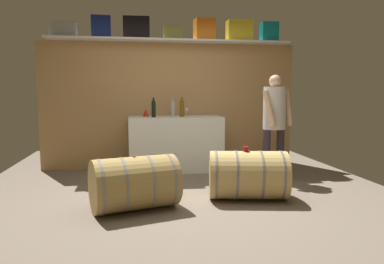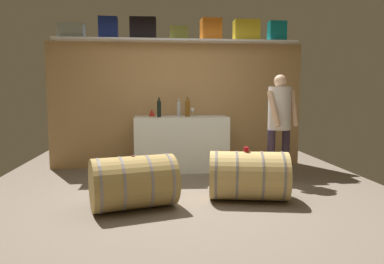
% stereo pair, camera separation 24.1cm
% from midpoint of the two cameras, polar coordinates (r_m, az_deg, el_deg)
% --- Properties ---
extents(ground_plane, '(5.63, 7.45, 0.02)m').
position_cam_midpoint_polar(ground_plane, '(4.97, -2.73, -9.21)').
color(ground_plane, '#706355').
extents(back_wall_panel, '(4.43, 0.10, 2.17)m').
position_cam_midpoint_polar(back_wall_panel, '(6.37, -4.41, 4.19)').
color(back_wall_panel, tan).
rests_on(back_wall_panel, ground).
extents(high_shelf_board, '(4.08, 0.40, 0.03)m').
position_cam_midpoint_polar(high_shelf_board, '(6.28, -4.38, 14.21)').
color(high_shelf_board, silver).
rests_on(high_shelf_board, back_wall_panel).
extents(toolcase_grey, '(0.40, 0.23, 0.24)m').
position_cam_midpoint_polar(toolcase_grey, '(6.39, -20.75, 14.90)').
color(toolcase_grey, gray).
rests_on(toolcase_grey, high_shelf_board).
extents(toolcase_navy, '(0.32, 0.27, 0.35)m').
position_cam_midpoint_polar(toolcase_navy, '(6.31, -15.29, 15.70)').
color(toolcase_navy, navy).
rests_on(toolcase_navy, high_shelf_board).
extents(toolcase_black, '(0.44, 0.28, 0.35)m').
position_cam_midpoint_polar(toolcase_black, '(6.28, -9.89, 15.89)').
color(toolcase_black, black).
rests_on(toolcase_black, high_shelf_board).
extents(toolcase_olive, '(0.31, 0.21, 0.22)m').
position_cam_midpoint_polar(toolcase_olive, '(6.30, -4.24, 15.35)').
color(toolcase_olive, olive).
rests_on(toolcase_olive, high_shelf_board).
extents(toolcase_orange, '(0.35, 0.31, 0.36)m').
position_cam_midpoint_polar(toolcase_orange, '(6.38, 0.83, 15.86)').
color(toolcase_orange, orange).
rests_on(toolcase_orange, high_shelf_board).
extents(toolcase_yellow, '(0.44, 0.27, 0.35)m').
position_cam_midpoint_polar(toolcase_yellow, '(6.51, 6.39, 15.59)').
color(toolcase_yellow, yellow).
rests_on(toolcase_yellow, high_shelf_board).
extents(toolcase_teal, '(0.30, 0.19, 0.34)m').
position_cam_midpoint_polar(toolcase_teal, '(6.68, 11.06, 15.25)').
color(toolcase_teal, '#0F7984').
rests_on(toolcase_teal, high_shelf_board).
extents(work_cabinet, '(1.54, 0.62, 0.92)m').
position_cam_midpoint_polar(work_cabinet, '(6.07, -3.76, -1.85)').
color(work_cabinet, white).
rests_on(work_cabinet, ground).
extents(wine_bottle_amber, '(0.08, 0.08, 0.32)m').
position_cam_midpoint_polar(wine_bottle_amber, '(5.96, -2.76, 3.89)').
color(wine_bottle_amber, brown).
rests_on(wine_bottle_amber, work_cabinet).
extents(wine_bottle_clear, '(0.07, 0.07, 0.30)m').
position_cam_midpoint_polar(wine_bottle_clear, '(6.08, -4.15, 3.75)').
color(wine_bottle_clear, '#B7BDB9').
rests_on(wine_bottle_clear, work_cabinet).
extents(wine_bottle_dark, '(0.07, 0.07, 0.32)m').
position_cam_midpoint_polar(wine_bottle_dark, '(5.86, -7.27, 3.79)').
color(wine_bottle_dark, black).
rests_on(wine_bottle_dark, work_cabinet).
extents(wine_glass, '(0.07, 0.07, 0.14)m').
position_cam_midpoint_polar(wine_glass, '(6.11, -2.02, 3.47)').
color(wine_glass, white).
rests_on(wine_glass, work_cabinet).
extents(red_funnel, '(0.11, 0.11, 0.13)m').
position_cam_midpoint_polar(red_funnel, '(6.08, -8.45, 3.05)').
color(red_funnel, red).
rests_on(red_funnel, work_cabinet).
extents(wine_barrel_near, '(1.04, 0.76, 0.61)m').
position_cam_midpoint_polar(wine_barrel_near, '(4.51, 7.32, -6.77)').
color(wine_barrel_near, tan).
rests_on(wine_barrel_near, ground).
extents(wine_barrel_far, '(1.06, 0.83, 0.61)m').
position_cam_midpoint_polar(wine_barrel_far, '(4.15, -10.72, -7.97)').
color(wine_barrel_far, '#A08245').
rests_on(wine_barrel_far, ground).
extents(tasting_cup, '(0.06, 0.06, 0.05)m').
position_cam_midpoint_polar(tasting_cup, '(4.44, 6.95, -2.66)').
color(tasting_cup, red).
rests_on(tasting_cup, wine_barrel_near).
extents(winemaker_pouring, '(0.51, 0.47, 1.57)m').
position_cam_midpoint_polar(winemaker_pouring, '(5.50, 11.72, 2.52)').
color(winemaker_pouring, '#342839').
rests_on(winemaker_pouring, ground).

